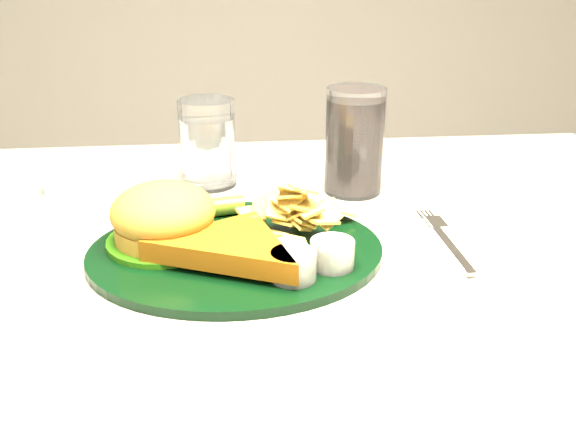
% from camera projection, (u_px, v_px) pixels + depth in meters
% --- Properties ---
extents(dinner_plate, '(0.34, 0.28, 0.08)m').
position_uv_depth(dinner_plate, '(235.00, 226.00, 0.71)').
color(dinner_plate, black).
rests_on(dinner_plate, table).
extents(water_glass, '(0.09, 0.09, 0.13)m').
position_uv_depth(water_glass, '(208.00, 143.00, 0.92)').
color(water_glass, silver).
rests_on(water_glass, table).
extents(cola_glass, '(0.08, 0.08, 0.15)m').
position_uv_depth(cola_glass, '(354.00, 141.00, 0.89)').
color(cola_glass, black).
rests_on(cola_glass, table).
extents(fork_napkin, '(0.12, 0.16, 0.01)m').
position_uv_depth(fork_napkin, '(450.00, 246.00, 0.74)').
color(fork_napkin, silver).
rests_on(fork_napkin, table).
extents(ramekin, '(0.05, 0.05, 0.03)m').
position_uv_depth(ramekin, '(60.00, 182.00, 0.91)').
color(ramekin, silver).
rests_on(ramekin, table).
extents(wrapped_straw, '(0.20, 0.17, 0.01)m').
position_uv_depth(wrapped_straw, '(179.00, 187.00, 0.92)').
color(wrapped_straw, silver).
rests_on(wrapped_straw, table).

